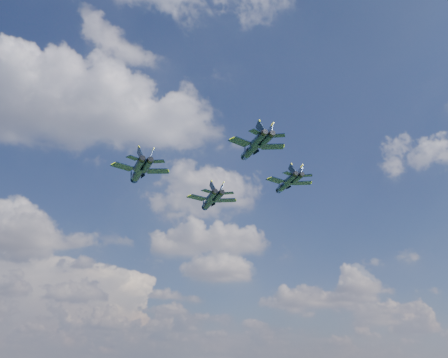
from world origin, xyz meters
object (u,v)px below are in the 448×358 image
at_px(jet_lead, 209,202).
at_px(jet_left, 138,173).
at_px(jet_slot, 252,149).
at_px(jet_right, 285,185).

xyz_separation_m(jet_lead, jet_left, (-17.65, -19.28, -0.99)).
xyz_separation_m(jet_left, jet_slot, (20.94, -12.58, 1.50)).
relative_size(jet_left, jet_slot, 1.07).
bearing_deg(jet_slot, jet_left, 139.86).
xyz_separation_m(jet_lead, jet_slot, (3.29, -31.86, 0.51)).
distance_m(jet_lead, jet_slot, 32.03).
height_order(jet_left, jet_right, jet_right).
xyz_separation_m(jet_lead, jet_right, (15.96, -11.65, 1.37)).
distance_m(jet_right, jet_slot, 23.87).
distance_m(jet_lead, jet_left, 26.16).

